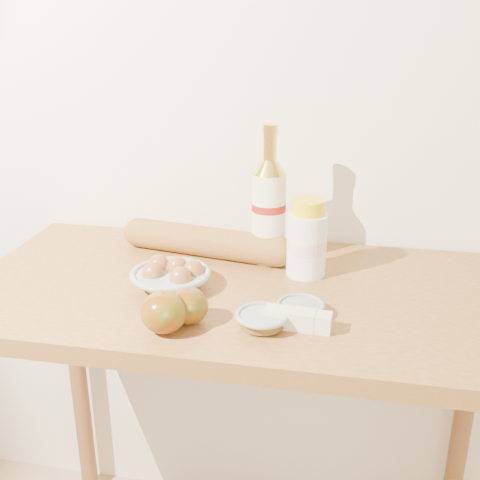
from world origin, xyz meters
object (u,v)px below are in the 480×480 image
egg_bowl (171,277)px  baguette (205,241)px  table (243,336)px  bourbon_bottle (269,208)px  cream_bottle (307,240)px

egg_bowl → baguette: (0.03, 0.19, 0.01)m
table → bourbon_bottle: 0.30m
baguette → table: bearing=-42.3°
table → egg_bowl: bearing=-167.6°
cream_bottle → egg_bowl: cream_bottle is taller
cream_bottle → baguette: cream_bottle is taller
cream_bottle → egg_bowl: (-0.28, -0.13, -0.06)m
baguette → egg_bowl: bearing=-89.2°
bourbon_bottle → egg_bowl: size_ratio=1.62×
table → baguette: (-0.12, 0.15, 0.16)m
baguette → cream_bottle: bearing=-4.4°
egg_bowl → baguette: baguette is taller
table → baguette: bearing=128.4°
egg_bowl → cream_bottle: bearing=24.6°
cream_bottle → bourbon_bottle: bearing=158.6°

